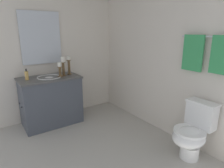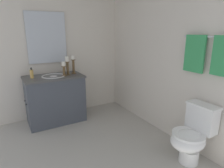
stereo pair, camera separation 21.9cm
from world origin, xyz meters
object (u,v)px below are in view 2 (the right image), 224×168
(candle_holder_tall, at_px, (73,64))
(soap_bottle, at_px, (32,74))
(candle_holder_short, at_px, (67,65))
(toilet, at_px, (192,136))
(towel_bar, at_px, (212,37))
(towel_near_vanity, at_px, (195,54))
(towel_center, at_px, (224,56))
(sink_basin, at_px, (54,78))
(candle_holder_mid, at_px, (64,69))
(mirror, at_px, (47,38))
(vanity_cabinet, at_px, (55,99))

(candle_holder_tall, xyz_separation_m, soap_bottle, (0.01, -0.73, -0.10))
(candle_holder_short, xyz_separation_m, toilet, (1.99, 0.91, -0.66))
(candle_holder_tall, xyz_separation_m, towel_bar, (1.99, 1.00, 0.52))
(towel_near_vanity, bearing_deg, towel_bar, 5.42)
(candle_holder_tall, height_order, towel_near_vanity, towel_near_vanity)
(towel_bar, bearing_deg, towel_center, -5.42)
(sink_basin, relative_size, candle_holder_mid, 1.59)
(mirror, bearing_deg, soap_bottle, -53.76)
(towel_bar, height_order, towel_center, towel_center)
(soap_bottle, relative_size, towel_near_vanity, 0.39)
(soap_bottle, height_order, towel_near_vanity, towel_near_vanity)
(candle_holder_tall, distance_m, towel_bar, 2.29)
(candle_holder_mid, bearing_deg, towel_center, 30.12)
(candle_holder_tall, height_order, toilet, candle_holder_tall)
(candle_holder_tall, bearing_deg, soap_bottle, -89.08)
(towel_near_vanity, bearing_deg, towel_center, 0.00)
(sink_basin, height_order, candle_holder_short, candle_holder_short)
(candle_holder_short, relative_size, toilet, 0.44)
(mirror, height_order, toilet, mirror)
(candle_holder_mid, bearing_deg, candle_holder_short, 124.57)
(candle_holder_short, height_order, candle_holder_mid, candle_holder_short)
(mirror, distance_m, candle_holder_mid, 0.65)
(mirror, relative_size, towel_bar, 1.18)
(soap_bottle, height_order, towel_center, towel_center)
(candle_holder_mid, bearing_deg, sink_basin, -114.74)
(toilet, xyz_separation_m, towel_bar, (-0.06, 0.22, 1.18))
(toilet, height_order, towel_bar, towel_bar)
(candle_holder_tall, relative_size, candle_holder_short, 1.00)
(candle_holder_short, height_order, towel_center, towel_center)
(candle_holder_short, distance_m, toilet, 2.29)
(towel_center, bearing_deg, candle_holder_mid, -149.88)
(towel_bar, bearing_deg, candle_holder_tall, -153.28)
(candle_holder_tall, distance_m, soap_bottle, 0.74)
(toilet, distance_m, towel_near_vanity, 1.02)
(candle_holder_mid, bearing_deg, toilet, 27.19)
(candle_holder_tall, distance_m, towel_center, 2.42)
(mirror, relative_size, candle_holder_tall, 2.70)
(vanity_cabinet, distance_m, towel_near_vanity, 2.41)
(sink_basin, distance_m, soap_bottle, 0.37)
(mirror, distance_m, towel_center, 2.79)
(mirror, relative_size, towel_center, 1.99)
(candle_holder_short, xyz_separation_m, towel_bar, (1.93, 1.13, 0.52))
(vanity_cabinet, bearing_deg, candle_holder_mid, 65.38)
(sink_basin, height_order, candle_holder_mid, candle_holder_mid)
(candle_holder_short, bearing_deg, vanity_cabinet, -94.77)
(vanity_cabinet, bearing_deg, towel_near_vanity, 37.81)
(candle_holder_tall, relative_size, towel_center, 0.74)
(sink_basin, relative_size, candle_holder_short, 1.22)
(vanity_cabinet, distance_m, candle_holder_mid, 0.59)
(soap_bottle, distance_m, towel_bar, 2.71)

